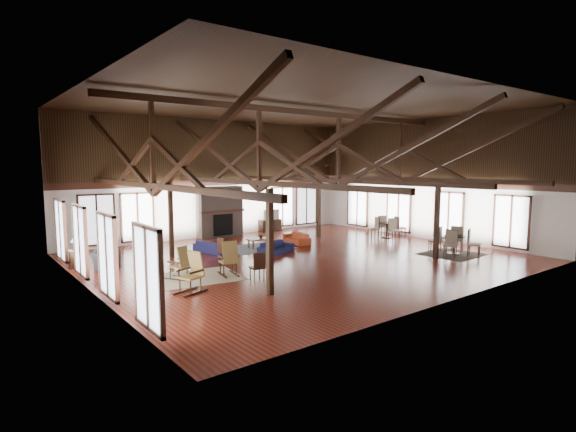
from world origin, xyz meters
TOP-DOWN VIEW (x-y plane):
  - floor at (0.00, 0.00)m, footprint 16.00×16.00m
  - ceiling at (0.00, 0.00)m, footprint 16.00×14.00m
  - wall_back at (0.00, 7.00)m, footprint 16.00×0.02m
  - wall_front at (0.00, -7.00)m, footprint 16.00×0.02m
  - wall_left at (-8.00, 0.00)m, footprint 0.02×14.00m
  - wall_right at (8.00, 0.00)m, footprint 0.02×14.00m
  - roof_truss at (0.00, 0.00)m, footprint 15.60×14.07m
  - post_grid at (0.00, 0.00)m, footprint 8.16×7.16m
  - fireplace at (0.00, 6.67)m, footprint 2.50×0.69m
  - ceiling_fan at (0.50, -1.00)m, footprint 1.60×1.60m
  - sofa_navy_front at (-0.33, 1.26)m, footprint 1.85×1.13m
  - sofa_navy_left at (-2.39, 3.07)m, footprint 1.84×1.07m
  - sofa_orange at (1.92, 2.72)m, footprint 1.79×0.94m
  - coffee_table at (-0.15, 2.77)m, footprint 1.14×0.62m
  - vase at (-0.05, 2.82)m, footprint 0.26×0.26m
  - armchair at (-6.79, 2.83)m, footprint 1.27×1.21m
  - side_table_lamp at (-7.60, 3.64)m, footprint 0.47×0.47m
  - rocking_chair_a at (-5.29, -0.30)m, footprint 0.78×0.96m
  - rocking_chair_b at (-3.81, -0.85)m, footprint 0.67×1.00m
  - rocking_chair_c at (-5.63, -1.90)m, footprint 1.05×0.77m
  - side_chair_a at (-3.15, 0.74)m, footprint 0.47×0.47m
  - side_chair_b at (-3.46, -2.08)m, footprint 0.45×0.45m
  - cafe_table_near at (5.55, -3.31)m, footprint 2.10×2.10m
  - cafe_table_far at (6.63, 1.20)m, footprint 2.04×2.04m
  - cup_near at (5.63, -3.26)m, footprint 0.16×0.16m
  - cup_far at (6.64, 1.11)m, footprint 0.15×0.15m
  - tv_console at (3.22, 6.75)m, footprint 1.29×0.49m
  - television at (3.26, 6.75)m, footprint 1.00×0.21m
  - rug_tan at (-4.78, -0.41)m, footprint 3.04×2.53m
  - rug_navy at (-0.19, 2.86)m, footprint 2.95×2.25m
  - rug_dark at (5.40, -3.32)m, footprint 2.41×2.22m

SIDE VIEW (x-z plane):
  - floor at x=0.00m, z-range 0.00..0.00m
  - rug_navy at x=-0.19m, z-range 0.00..0.01m
  - rug_tan at x=-4.78m, z-range 0.00..0.01m
  - rug_dark at x=5.40m, z-range 0.00..0.01m
  - sofa_orange at x=1.92m, z-range 0.00..0.50m
  - sofa_navy_left at x=-2.39m, z-range 0.00..0.50m
  - sofa_navy_front at x=-0.33m, z-range 0.00..0.51m
  - armchair at x=-6.79m, z-range 0.00..0.64m
  - tv_console at x=3.22m, z-range 0.00..0.65m
  - coffee_table at x=-0.15m, z-range 0.16..0.58m
  - side_table_lamp at x=-7.60m, z-range -0.15..1.06m
  - rocking_chair_a at x=-5.29m, z-range -0.03..1.07m
  - cafe_table_far at x=6.63m, z-range 0.00..1.05m
  - vase at x=-0.05m, z-range 0.43..0.63m
  - cafe_table_near at x=5.55m, z-range 0.00..1.08m
  - side_chair_b at x=-3.46m, z-range 0.08..1.04m
  - rocking_chair_b at x=-3.81m, z-range -0.04..1.16m
  - rocking_chair_c at x=-5.63m, z-range -0.04..1.18m
  - side_chair_a at x=-3.15m, z-range 0.08..1.11m
  - cup_far at x=6.64m, z-range 0.76..0.85m
  - cup_near at x=5.63m, z-range 0.78..0.89m
  - television at x=3.26m, z-range 0.65..1.22m
  - fireplace at x=0.00m, z-range -0.01..2.59m
  - post_grid at x=0.00m, z-range 0.00..3.05m
  - wall_back at x=0.00m, z-range 0.00..6.00m
  - wall_front at x=0.00m, z-range 0.00..6.00m
  - wall_left at x=-8.00m, z-range 0.00..6.00m
  - wall_right at x=8.00m, z-range 0.00..6.00m
  - ceiling_fan at x=0.50m, z-range 3.36..4.11m
  - roof_truss at x=0.00m, z-range 2.46..5.60m
  - ceiling at x=0.00m, z-range 5.99..6.01m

